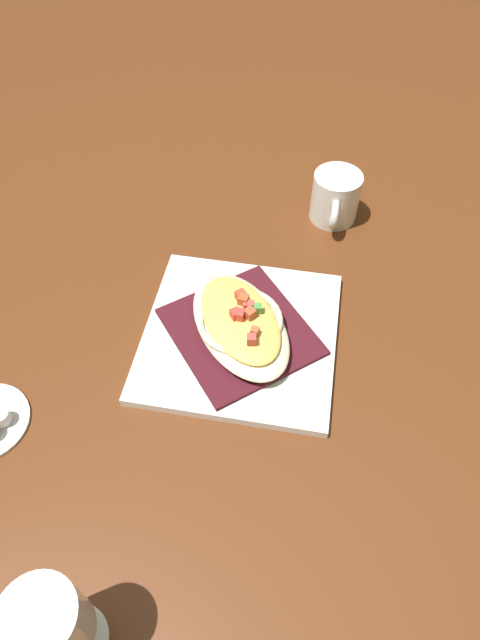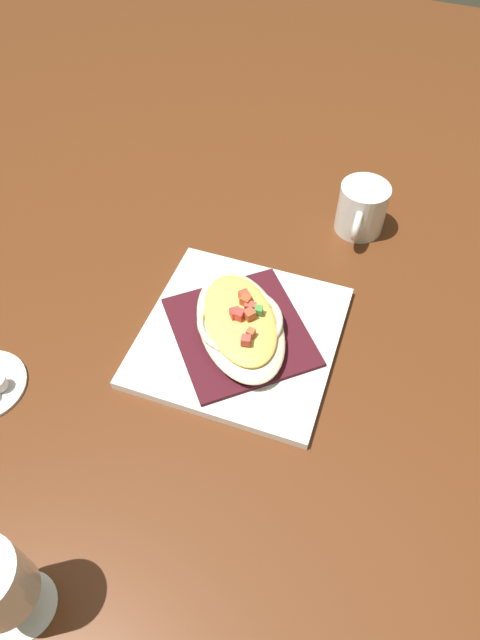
% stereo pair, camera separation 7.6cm
% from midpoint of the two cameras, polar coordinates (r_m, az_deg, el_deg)
% --- Properties ---
extents(ground_plane, '(2.60, 2.60, 0.00)m').
position_cam_midpoint_polar(ground_plane, '(0.80, 2.73, -2.13)').
color(ground_plane, '#5B2E16').
extents(square_plate, '(0.29, 0.29, 0.01)m').
position_cam_midpoint_polar(square_plate, '(0.79, 2.75, -1.83)').
color(square_plate, white).
rests_on(square_plate, ground_plane).
extents(folded_napkin, '(0.27, 0.26, 0.01)m').
position_cam_midpoint_polar(folded_napkin, '(0.79, 2.78, -1.38)').
color(folded_napkin, '#45131D').
rests_on(folded_napkin, square_plate).
extents(gratin_dish, '(0.24, 0.22, 0.05)m').
position_cam_midpoint_polar(gratin_dish, '(0.77, 2.85, -0.40)').
color(gratin_dish, beige).
rests_on(gratin_dish, folded_napkin).
extents(coffee_mug, '(0.11, 0.08, 0.09)m').
position_cam_midpoint_polar(coffee_mug, '(0.96, 14.85, 10.87)').
color(coffee_mug, white).
rests_on(coffee_mug, ground_plane).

